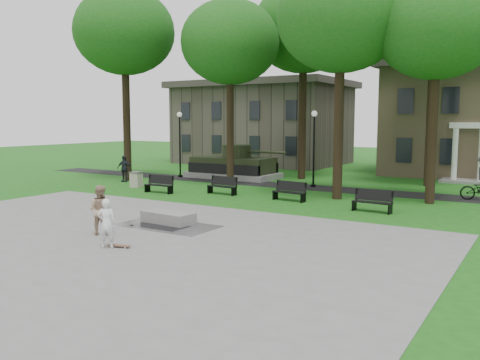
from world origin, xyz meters
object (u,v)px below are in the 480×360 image
at_px(skateboarder, 107,223).
at_px(park_bench_0, 160,184).
at_px(concrete_block, 168,217).
at_px(trash_bin, 136,179).
at_px(friend_watching, 100,210).

distance_m(skateboarder, park_bench_0, 12.75).
distance_m(concrete_block, skateboarder, 4.33).
xyz_separation_m(skateboarder, park_bench_0, (-6.92, 10.71, -0.31)).
height_order(concrete_block, trash_bin, trash_bin).
xyz_separation_m(concrete_block, trash_bin, (-8.88, 7.67, 0.24)).
xyz_separation_m(park_bench_0, trash_bin, (-2.87, 1.15, -0.04)).
height_order(friend_watching, trash_bin, friend_watching).
relative_size(skateboarder, friend_watching, 0.90).
distance_m(skateboarder, trash_bin, 15.38).
distance_m(concrete_block, trash_bin, 11.73).
bearing_deg(friend_watching, concrete_block, -125.87).
bearing_deg(park_bench_0, friend_watching, -61.17).
bearing_deg(skateboarder, friend_watching, -67.95).
bearing_deg(friend_watching, park_bench_0, -81.87).
xyz_separation_m(skateboarder, friend_watching, (-1.69, 1.29, 0.09)).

